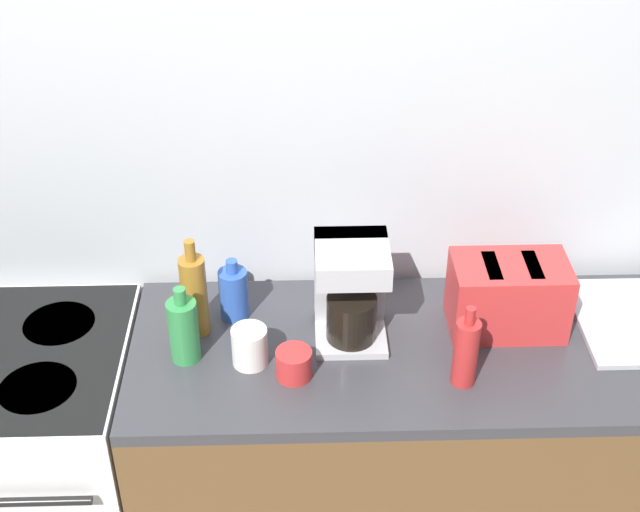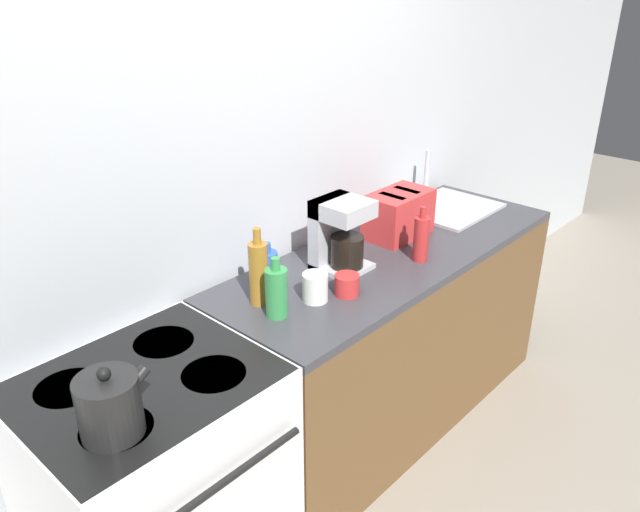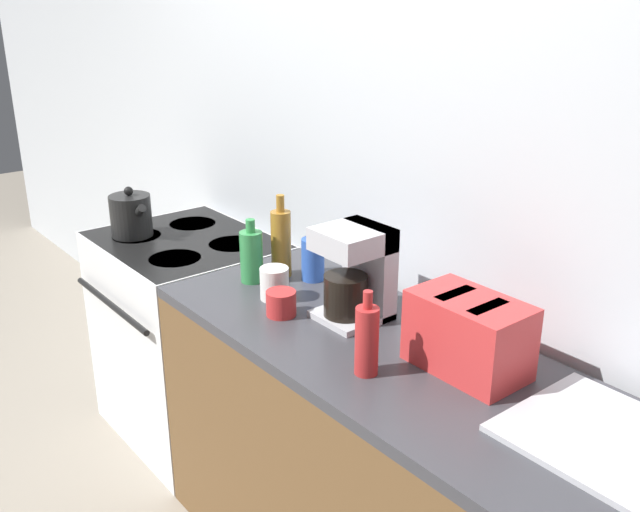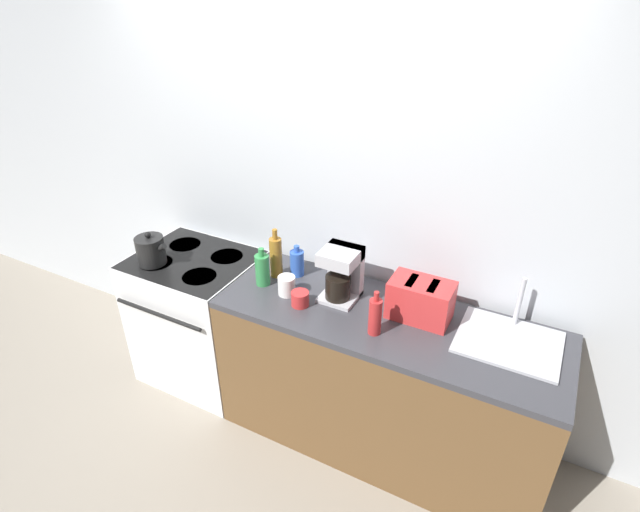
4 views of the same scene
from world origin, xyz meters
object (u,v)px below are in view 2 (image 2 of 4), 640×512
at_px(bottle_amber, 259,272).
at_px(stove, 158,488).
at_px(coffee_maker, 339,233).
at_px(bottle_green, 276,292).
at_px(toaster, 399,214).
at_px(bottle_blue, 267,269).
at_px(cup_white, 315,287).
at_px(kettle, 110,406).
at_px(bottle_red, 421,238).
at_px(cup_red, 347,285).

bearing_deg(bottle_amber, stove, -171.11).
distance_m(coffee_maker, bottle_green, 0.46).
xyz_separation_m(toaster, bottle_blue, (-0.75, 0.07, -0.02)).
bearing_deg(toaster, cup_white, -169.12).
bearing_deg(stove, coffee_maker, 4.14).
distance_m(stove, toaster, 1.52).
bearing_deg(stove, cup_white, -4.00).
bearing_deg(kettle, bottle_amber, 17.24).
height_order(toaster, bottle_red, bottle_red).
relative_size(bottle_green, cup_white, 2.09).
height_order(bottle_blue, cup_red, bottle_blue).
distance_m(toaster, cup_red, 0.62).
bearing_deg(cup_white, bottle_red, -9.32).
xyz_separation_m(bottle_red, cup_white, (-0.55, 0.09, -0.05)).
height_order(coffee_maker, bottle_red, coffee_maker).
bearing_deg(bottle_red, stove, 173.66).
bearing_deg(stove, kettle, -141.55).
distance_m(kettle, bottle_green, 0.73).
bearing_deg(toaster, stove, -176.54).
distance_m(coffee_maker, bottle_blue, 0.34).
xyz_separation_m(kettle, cup_red, (1.01, 0.04, -0.05)).
xyz_separation_m(bottle_red, bottle_green, (-0.72, 0.12, -0.01)).
bearing_deg(bottle_blue, cup_white, -75.81).
bearing_deg(cup_white, stove, 176.00).
relative_size(stove, cup_white, 8.21).
distance_m(coffee_maker, bottle_amber, 0.42).
bearing_deg(coffee_maker, bottle_red, -37.08).
distance_m(stove, cup_red, 0.96).
xyz_separation_m(coffee_maker, cup_red, (-0.16, -0.18, -0.11)).
xyz_separation_m(kettle, toaster, (1.59, 0.23, 0.02)).
height_order(bottle_amber, cup_white, bottle_amber).
relative_size(bottle_amber, cup_red, 3.13).
bearing_deg(stove, cup_red, -7.30).
xyz_separation_m(kettle, bottle_amber, (0.74, 0.23, 0.04)).
height_order(toaster, coffee_maker, coffee_maker).
xyz_separation_m(bottle_green, cup_red, (0.29, -0.08, -0.06)).
relative_size(kettle, bottle_red, 0.89).
distance_m(bottle_red, bottle_green, 0.73).
relative_size(bottle_blue, bottle_amber, 0.63).
bearing_deg(toaster, bottle_amber, 179.85).
relative_size(kettle, coffee_maker, 0.72).
height_order(bottle_red, bottle_green, bottle_red).
xyz_separation_m(bottle_red, cup_red, (-0.44, 0.03, -0.06)).
height_order(kettle, bottle_blue, kettle).
bearing_deg(cup_red, bottle_amber, 144.03).
bearing_deg(toaster, bottle_blue, 175.00).
height_order(kettle, toaster, kettle).
height_order(bottle_green, cup_white, bottle_green).
height_order(stove, bottle_amber, bottle_amber).
xyz_separation_m(stove, bottle_blue, (0.66, 0.15, 0.51)).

